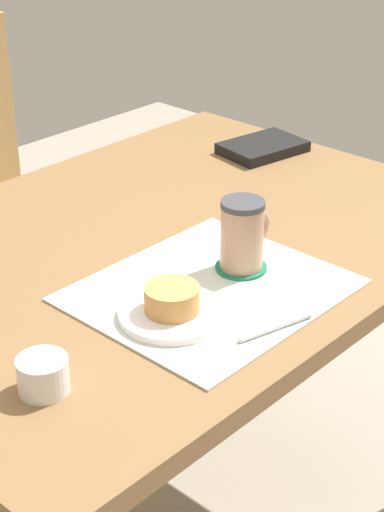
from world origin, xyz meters
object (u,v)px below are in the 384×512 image
object	(u,v)px
dining_table	(160,276)
pastry_plate	(172,313)
coffee_mug	(243,234)
small_book	(263,147)
sugar_bowl	(43,375)
pastry	(172,299)

from	to	relation	value
dining_table	pastry_plate	size ratio (longest dim) A/B	7.17
coffee_mug	small_book	bearing A→B (deg)	34.96
sugar_bowl	pastry_plate	bearing A→B (deg)	-0.36
pastry	sugar_bowl	distance (m)	0.25
dining_table	pastry_plate	distance (m)	0.29
dining_table	pastry	world-z (taller)	pastry
pastry_plate	small_book	world-z (taller)	small_book
pastry	pastry_plate	bearing A→B (deg)	0.00
pastry_plate	small_book	bearing A→B (deg)	27.68
coffee_mug	small_book	size ratio (longest dim) A/B	0.66
pastry_plate	pastry	bearing A→B (deg)	0.00
small_book	sugar_bowl	bearing A→B (deg)	-149.40
pastry	sugar_bowl	xyz separation A→B (m)	(-0.25, 0.00, -0.01)
small_book	coffee_mug	bearing A→B (deg)	-135.18
coffee_mug	sugar_bowl	distance (m)	0.44
dining_table	coffee_mug	world-z (taller)	coffee_mug
dining_table	coffee_mug	bearing A→B (deg)	-87.15
sugar_bowl	small_book	distance (m)	0.95
coffee_mug	sugar_bowl	size ratio (longest dim) A/B	1.71
pastry_plate	sugar_bowl	distance (m)	0.25
dining_table	pastry	size ratio (longest dim) A/B	13.99
coffee_mug	pastry	bearing A→B (deg)	-173.83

